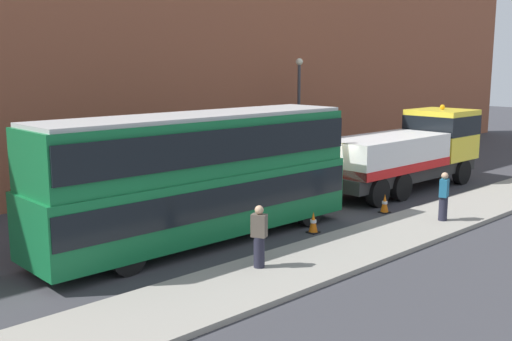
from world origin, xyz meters
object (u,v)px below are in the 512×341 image
Objects in this scene: double_decker_bus at (200,173)px; street_lamp at (299,105)px; recovery_tow_truck at (409,150)px; pedestrian_onlooker at (259,237)px; pedestrian_bystander at (444,197)px; traffic_cone_near_bus at (313,223)px; traffic_cone_midway at (385,204)px.

double_decker_bus is 1.90× the size of street_lamp.
street_lamp is (-0.34, 6.32, 1.71)m from recovery_tow_truck.
double_decker_bus is 3.60m from pedestrian_onlooker.
street_lamp reaches higher than pedestrian_bystander.
street_lamp reaches higher than double_decker_bus.
street_lamp reaches higher than pedestrian_onlooker.
double_decker_bus is (-11.78, 0.00, 0.47)m from recovery_tow_truck.
pedestrian_onlooker reaches higher than traffic_cone_near_bus.
traffic_cone_near_bus is at bearing -4.92° from pedestrian_onlooker.
traffic_cone_midway is 0.12× the size of street_lamp.
pedestrian_onlooker is (-12.41, -3.31, -0.77)m from recovery_tow_truck.
traffic_cone_near_bus is 0.12× the size of street_lamp.
recovery_tow_truck is at bearing 11.88° from traffic_cone_near_bus.
double_decker_bus is 4.24m from traffic_cone_near_bus.
traffic_cone_near_bus and traffic_cone_midway have the same top height.
pedestrian_onlooker is at bearing -164.69° from recovery_tow_truck.
street_lamp is at bearing 93.47° from recovery_tow_truck.
traffic_cone_midway is 9.62m from street_lamp.
street_lamp is (8.08, 8.09, 3.13)m from traffic_cone_near_bus.
traffic_cone_near_bus is 4.03m from traffic_cone_midway.
pedestrian_bystander reaches higher than traffic_cone_near_bus.
double_decker_bus is 15.36× the size of traffic_cone_midway.
street_lamp reaches higher than traffic_cone_midway.
street_lamp is at bearing -37.79° from pedestrian_bystander.
double_decker_bus is at bearing -179.65° from recovery_tow_truck.
recovery_tow_truck is 6.10m from pedestrian_bystander.
traffic_cone_midway is (-4.40, -1.82, -1.42)m from recovery_tow_truck.
double_decker_bus is at bearing 43.52° from pedestrian_bystander.
pedestrian_bystander is 2.47m from traffic_cone_midway.
pedestrian_onlooker is 8.18m from traffic_cone_midway.
pedestrian_bystander is (-4.35, -4.21, -0.77)m from recovery_tow_truck.
traffic_cone_midway is at bearing -0.72° from traffic_cone_near_bus.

